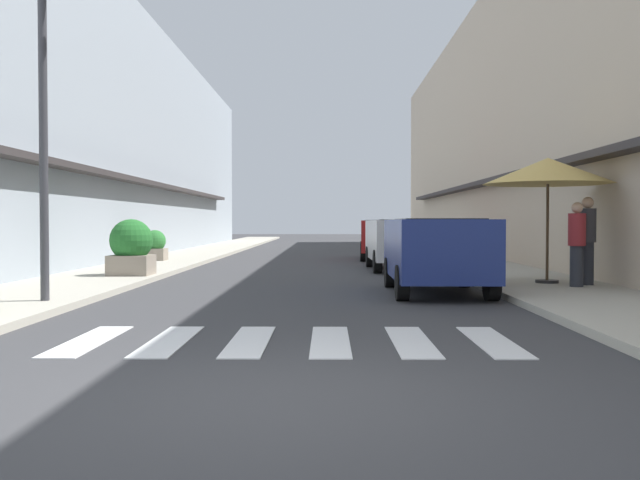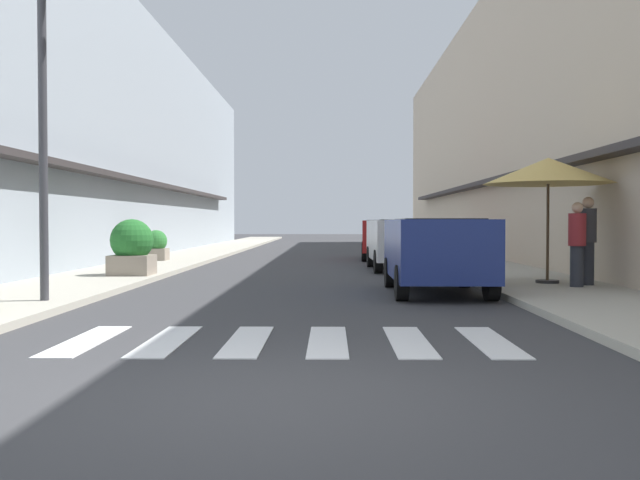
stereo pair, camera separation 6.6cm
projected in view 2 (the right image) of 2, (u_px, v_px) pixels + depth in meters
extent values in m
plane|color=#38383A|center=(316.00, 261.00, 25.41)|extent=(108.84, 108.84, 0.00)
cube|color=#ADA899|center=(178.00, 259.00, 25.49)|extent=(2.69, 69.26, 0.12)
cube|color=#ADA899|center=(455.00, 259.00, 25.34)|extent=(2.69, 69.26, 0.12)
cube|color=#939EA8|center=(85.00, 137.00, 26.90)|extent=(5.00, 46.52, 9.26)
cube|color=#332D2D|center=(157.00, 185.00, 26.90)|extent=(0.50, 32.57, 0.16)
cube|color=#C6B299|center=(552.00, 125.00, 26.62)|extent=(5.00, 46.52, 10.10)
cube|color=#332D2D|center=(478.00, 185.00, 26.72)|extent=(0.50, 32.57, 0.16)
cube|color=silver|center=(87.00, 340.00, 8.39)|extent=(0.45, 2.20, 0.01)
cube|color=silver|center=(167.00, 341.00, 8.37)|extent=(0.45, 2.20, 0.01)
cube|color=silver|center=(247.00, 341.00, 8.36)|extent=(0.45, 2.20, 0.01)
cube|color=silver|center=(328.00, 341.00, 8.34)|extent=(0.45, 2.20, 0.01)
cube|color=silver|center=(409.00, 341.00, 8.33)|extent=(0.45, 2.20, 0.01)
cube|color=silver|center=(490.00, 341.00, 8.31)|extent=(0.45, 2.20, 0.01)
cube|color=navy|center=(436.00, 248.00, 13.89)|extent=(1.77, 3.96, 1.13)
cube|color=black|center=(438.00, 233.00, 13.68)|extent=(1.48, 2.22, 0.56)
cylinder|color=black|center=(390.00, 272.00, 15.22)|extent=(0.22, 0.64, 0.64)
cylinder|color=black|center=(464.00, 273.00, 15.19)|extent=(0.22, 0.64, 0.64)
cylinder|color=black|center=(402.00, 283.00, 12.62)|extent=(0.22, 0.64, 0.64)
cylinder|color=black|center=(491.00, 283.00, 12.58)|extent=(0.22, 0.64, 0.64)
cube|color=silver|center=(401.00, 240.00, 20.68)|extent=(1.82, 4.18, 1.13)
cube|color=black|center=(402.00, 229.00, 20.47)|extent=(1.51, 2.35, 0.56)
cylinder|color=black|center=(371.00, 257.00, 22.06)|extent=(0.23, 0.64, 0.64)
cylinder|color=black|center=(422.00, 257.00, 22.07)|extent=(0.23, 0.64, 0.64)
cylinder|color=black|center=(378.00, 262.00, 19.33)|extent=(0.23, 0.64, 0.64)
cylinder|color=black|center=(436.00, 262.00, 19.33)|extent=(0.23, 0.64, 0.64)
cube|color=maroon|center=(386.00, 236.00, 26.39)|extent=(1.95, 4.34, 1.13)
cube|color=black|center=(387.00, 228.00, 26.17)|extent=(1.58, 2.46, 0.56)
cylinder|color=black|center=(365.00, 249.00, 27.86)|extent=(0.25, 0.65, 0.64)
cylinder|color=black|center=(405.00, 249.00, 27.76)|extent=(0.25, 0.65, 0.64)
cylinder|color=black|center=(365.00, 252.00, 25.05)|extent=(0.25, 0.65, 0.64)
cylinder|color=black|center=(410.00, 253.00, 24.95)|extent=(0.25, 0.65, 0.64)
cylinder|color=#38383D|center=(43.00, 136.00, 11.56)|extent=(0.14, 0.14, 5.36)
cylinder|color=#262626|center=(547.00, 281.00, 14.94)|extent=(0.48, 0.48, 0.06)
cylinder|color=#4C3823|center=(548.00, 227.00, 14.91)|extent=(0.06, 0.06, 2.36)
cone|color=#D8B259|center=(548.00, 171.00, 14.88)|extent=(2.70, 2.70, 0.55)
cube|color=gray|center=(132.00, 265.00, 17.21)|extent=(0.98, 0.98, 0.48)
sphere|color=#236628|center=(132.00, 240.00, 17.19)|extent=(1.03, 1.03, 1.03)
cube|color=gray|center=(156.00, 254.00, 23.71)|extent=(0.73, 0.73, 0.39)
sphere|color=#2D7533|center=(156.00, 241.00, 23.69)|extent=(0.73, 0.73, 0.73)
cylinder|color=#282B33|center=(577.00, 266.00, 14.04)|extent=(0.26, 0.26, 0.81)
cylinder|color=maroon|center=(577.00, 230.00, 14.02)|extent=(0.34, 0.34, 0.64)
sphere|color=tan|center=(577.00, 208.00, 14.01)|extent=(0.22, 0.22, 0.22)
cylinder|color=#282B33|center=(587.00, 264.00, 14.44)|extent=(0.26, 0.26, 0.87)
cylinder|color=#333338|center=(588.00, 225.00, 14.42)|extent=(0.34, 0.34, 0.69)
sphere|color=tan|center=(588.00, 203.00, 14.41)|extent=(0.24, 0.24, 0.24)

